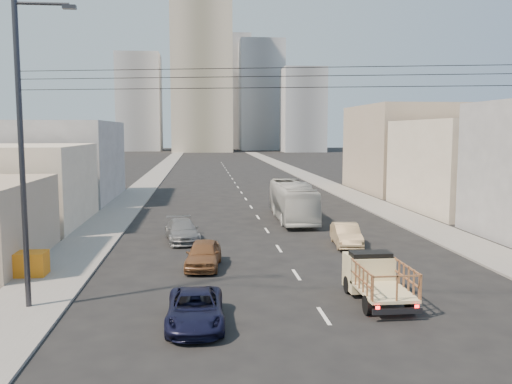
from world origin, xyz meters
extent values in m
plane|color=black|center=(0.00, 0.00, 0.00)|extent=(420.00, 420.00, 0.00)
cube|color=slate|center=(-11.75, 70.00, 0.06)|extent=(3.50, 180.00, 0.12)
cube|color=slate|center=(11.75, 70.00, 0.06)|extent=(3.50, 180.00, 0.12)
cube|color=silver|center=(0.00, 2.00, 0.01)|extent=(0.15, 2.00, 0.01)
cube|color=silver|center=(0.00, 8.00, 0.01)|extent=(0.15, 2.00, 0.01)
cube|color=silver|center=(0.00, 14.00, 0.01)|extent=(0.15, 2.00, 0.01)
cube|color=silver|center=(0.00, 20.00, 0.01)|extent=(0.15, 2.00, 0.01)
cube|color=silver|center=(0.00, 26.00, 0.01)|extent=(0.15, 2.00, 0.01)
cube|color=silver|center=(0.00, 32.00, 0.01)|extent=(0.15, 2.00, 0.01)
cube|color=silver|center=(0.00, 38.00, 0.01)|extent=(0.15, 2.00, 0.01)
cube|color=silver|center=(0.00, 44.00, 0.01)|extent=(0.15, 2.00, 0.01)
cube|color=silver|center=(0.00, 50.00, 0.01)|extent=(0.15, 2.00, 0.01)
cube|color=silver|center=(0.00, 56.00, 0.01)|extent=(0.15, 2.00, 0.01)
cube|color=silver|center=(0.00, 62.00, 0.01)|extent=(0.15, 2.00, 0.01)
cube|color=silver|center=(0.00, 68.00, 0.01)|extent=(0.15, 2.00, 0.01)
cube|color=silver|center=(0.00, 74.00, 0.01)|extent=(0.15, 2.00, 0.01)
cube|color=silver|center=(0.00, 80.00, 0.01)|extent=(0.15, 2.00, 0.01)
cube|color=silver|center=(0.00, 86.00, 0.01)|extent=(0.15, 2.00, 0.01)
cube|color=silver|center=(0.00, 92.00, 0.01)|extent=(0.15, 2.00, 0.01)
cube|color=silver|center=(0.00, 98.00, 0.01)|extent=(0.15, 2.00, 0.01)
cube|color=silver|center=(0.00, 104.00, 0.01)|extent=(0.15, 2.00, 0.01)
cube|color=beige|center=(2.57, 2.67, 0.70)|extent=(1.90, 3.00, 0.12)
cube|color=beige|center=(2.57, 4.67, 0.95)|extent=(1.90, 1.60, 1.50)
cube|color=black|center=(2.57, 4.42, 1.55)|extent=(1.70, 0.90, 0.70)
cube|color=#2D2D33|center=(2.57, 1.12, 0.40)|extent=(1.90, 0.12, 0.22)
cube|color=#FF0C0C|center=(1.82, 1.12, 0.55)|extent=(0.15, 0.05, 0.12)
cube|color=#FF0C0C|center=(3.32, 1.12, 0.55)|extent=(0.15, 0.05, 0.12)
cylinder|color=black|center=(1.72, 4.77, 0.38)|extent=(0.25, 0.76, 0.76)
cylinder|color=black|center=(3.42, 4.77, 0.38)|extent=(0.25, 0.76, 0.76)
cylinder|color=black|center=(1.72, 1.97, 0.38)|extent=(0.25, 0.76, 0.76)
cylinder|color=black|center=(3.42, 1.97, 0.38)|extent=(0.25, 0.76, 0.76)
imported|color=black|center=(-4.89, 1.50, 0.61)|extent=(2.07, 4.43, 1.23)
imported|color=beige|center=(2.61, 24.48, 1.51)|extent=(2.78, 10.88, 3.01)
imported|color=brown|center=(-4.54, 9.88, 0.71)|extent=(2.12, 4.32, 1.42)
imported|color=tan|center=(4.23, 14.34, 0.69)|extent=(1.86, 4.31, 1.38)
imported|color=slate|center=(-5.86, 16.79, 0.69)|extent=(2.58, 4.99, 1.38)
cylinder|color=#2D2D33|center=(-11.50, 4.00, 6.00)|extent=(0.22, 0.22, 12.00)
cylinder|color=#2D2D33|center=(-10.50, 4.00, 11.80)|extent=(2.00, 0.12, 0.12)
cube|color=#2D2D33|center=(-9.50, 4.00, 11.70)|extent=(0.50, 0.25, 0.15)
cylinder|color=black|center=(0.00, 1.50, 9.30)|extent=(23.01, 5.02, 0.02)
cylinder|color=black|center=(0.00, 1.50, 9.00)|extent=(23.01, 5.02, 0.02)
cylinder|color=black|center=(0.00, 1.50, 8.60)|extent=(23.01, 5.02, 0.02)
cube|color=orange|center=(-13.00, 8.81, 0.31)|extent=(1.80, 1.20, 0.38)
cube|color=orange|center=(-13.00, 8.81, 0.69)|extent=(1.80, 1.20, 0.38)
cube|color=orange|center=(-13.00, 8.81, 1.07)|extent=(1.80, 1.20, 0.38)
cube|color=beige|center=(19.50, 28.00, 4.00)|extent=(11.00, 14.00, 8.00)
cube|color=tan|center=(20.00, 44.00, 5.00)|extent=(12.00, 16.00, 10.00)
cube|color=beige|center=(-19.00, 24.00, 3.00)|extent=(11.00, 12.00, 6.00)
cube|color=gray|center=(-19.50, 39.00, 4.00)|extent=(12.00, 16.00, 8.00)
cube|color=gray|center=(-4.00, 170.00, 30.00)|extent=(20.00, 20.00, 60.00)
cube|color=gray|center=(18.00, 185.00, 20.00)|extent=(16.00, 16.00, 40.00)
cube|color=gray|center=(-26.00, 180.00, 17.00)|extent=(15.00, 15.00, 34.00)
cube|color=gray|center=(6.00, 200.00, 22.00)|extent=(18.00, 18.00, 44.00)
cube|color=gray|center=(30.00, 165.00, 14.00)|extent=(14.00, 14.00, 28.00)
camera|label=1|loc=(-4.63, -17.69, 7.05)|focal=38.00mm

